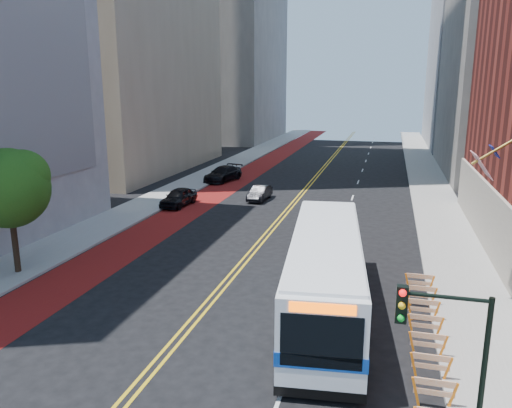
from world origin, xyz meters
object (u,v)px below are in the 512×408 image
object	(u,v)px
car_c	(223,174)
traffic_signal	(446,349)
car_b	(260,193)
transit_bus	(325,272)
car_a	(179,197)
street_tree	(10,185)

from	to	relation	value
car_c	traffic_signal	bearing A→B (deg)	-51.39
car_b	transit_bus	bearing A→B (deg)	-65.83
transit_bus	car_c	size ratio (longest dim) A/B	2.50
car_a	traffic_signal	bearing A→B (deg)	-51.14
car_b	car_c	bearing A→B (deg)	130.32
street_tree	transit_bus	bearing A→B (deg)	-1.67
traffic_signal	car_c	bearing A→B (deg)	116.03
car_b	traffic_signal	bearing A→B (deg)	-65.17
transit_bus	car_c	distance (m)	32.73
transit_bus	car_a	world-z (taller)	transit_bus
transit_bus	street_tree	bearing A→B (deg)	172.18
car_a	transit_bus	bearing A→B (deg)	-46.29
transit_bus	car_b	distance (m)	23.08
transit_bus	car_b	size ratio (longest dim) A/B	3.52
traffic_signal	car_b	world-z (taller)	traffic_signal
traffic_signal	car_b	bearing A→B (deg)	112.46
car_a	street_tree	bearing A→B (deg)	-92.88
transit_bus	car_a	distance (m)	22.83
car_b	street_tree	bearing A→B (deg)	-108.71
car_b	car_a	bearing A→B (deg)	-144.80
street_tree	car_a	size ratio (longest dim) A/B	1.51
traffic_signal	car_b	size ratio (longest dim) A/B	1.30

